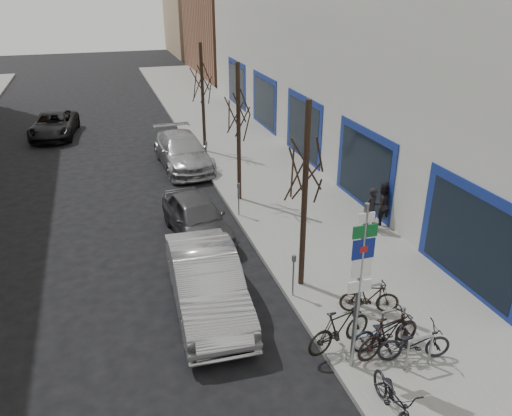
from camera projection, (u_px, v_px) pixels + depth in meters
ground at (251, 394)px, 10.81m from camera, size 120.00×120.00×0.00m
sidewalk_east at (284, 194)px, 20.68m from camera, size 5.00×70.00×0.15m
commercial_building at (461, 44)px, 27.28m from camera, size 20.00×32.00×10.00m
brick_building_far at (258, 29)px, 47.40m from camera, size 12.00×14.00×8.00m
tan_building_far at (224, 14)px, 60.33m from camera, size 13.00×12.00×9.00m
highway_sign_pole at (360, 280)px, 10.44m from camera, size 0.55×0.10×4.20m
bike_rack at (393, 320)px, 12.10m from camera, size 0.66×2.26×0.83m
tree_near at (306, 153)px, 12.85m from camera, size 1.80×1.80×5.50m
tree_mid at (238, 101)px, 18.48m from camera, size 1.80×1.80×5.50m
tree_far at (202, 73)px, 24.12m from camera, size 1.80×1.80×5.50m
meter_front at (294, 272)px, 13.62m from camera, size 0.10×0.08×1.27m
meter_mid at (239, 196)px, 18.39m from camera, size 0.10×0.08×1.27m
meter_back at (206, 152)px, 23.15m from camera, size 0.10×0.08×1.27m
bike_near_left at (395, 396)px, 9.85m from camera, size 0.69×1.80×1.07m
bike_near_right at (389, 334)px, 11.54m from camera, size 1.89×0.89×1.11m
bike_mid_curb at (386, 328)px, 11.77m from camera, size 1.81×0.61×1.09m
bike_mid_inner at (340, 328)px, 11.73m from camera, size 1.93×0.98×1.12m
bike_far_curb at (415, 340)px, 11.39m from camera, size 1.80×0.85×1.06m
bike_far_inner at (370, 297)px, 13.03m from camera, size 1.64×0.99×0.96m
parked_car_front at (207, 283)px, 13.28m from camera, size 1.95×5.04×1.64m
parked_car_mid at (197, 217)px, 17.22m from camera, size 2.16×4.39×1.44m
parked_car_back at (183, 151)px, 23.69m from camera, size 2.39×5.40×1.54m
lane_car at (54, 125)px, 28.40m from camera, size 2.81×5.08×1.35m
pedestrian_near at (371, 208)px, 17.38m from camera, size 0.66×0.55×1.55m
pedestrian_far at (382, 203)px, 17.72m from camera, size 0.60×0.41×1.59m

